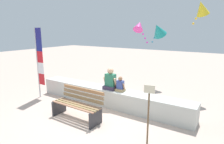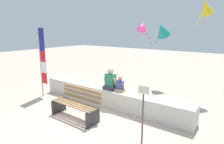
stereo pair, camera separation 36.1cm
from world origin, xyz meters
name	(u,v)px [view 1 (the left image)]	position (x,y,z in m)	size (l,w,h in m)	color
ground_plane	(89,116)	(0.00, 0.00, 0.00)	(40.00, 40.00, 0.00)	#C7AE9D
seawall_ledge	(108,97)	(0.00, 1.07, 0.30)	(5.80, 0.61, 0.60)	beige
park_bench	(78,105)	(-0.19, -0.28, 0.41)	(1.59, 0.63, 0.88)	#A57255
person_adult	(110,81)	(0.10, 1.04, 0.89)	(0.48, 0.36, 0.74)	#383049
person_child	(120,85)	(0.49, 1.04, 0.79)	(0.32, 0.24, 0.49)	tan
flag_banner	(39,60)	(-2.61, 0.30, 1.49)	(0.36, 0.05, 2.66)	#B7B7BC
kite_magenta	(139,26)	(-0.20, 3.85, 2.75)	(0.70, 0.69, 1.08)	#DB3D9E
kite_teal	(158,30)	(0.55, 4.25, 2.57)	(0.78, 0.93, 0.98)	teal
kite_yellow	(202,8)	(2.32, 3.75, 3.35)	(0.69, 0.77, 0.91)	yellow
sign_post	(148,110)	(2.06, -0.41, 0.83)	(0.24, 0.06, 1.41)	brown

